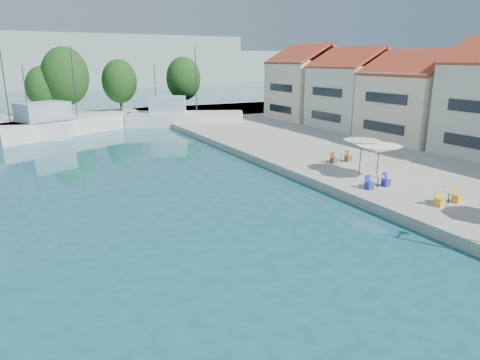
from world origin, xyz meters
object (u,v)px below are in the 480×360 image
umbrella_cream (361,144)px  umbrella_white (379,149)px  trawler_04 (182,118)px

umbrella_cream → umbrella_white: bearing=-90.8°
umbrella_cream → trawler_04: bearing=94.0°
umbrella_white → umbrella_cream: size_ratio=1.20×
umbrella_white → umbrella_cream: (0.02, 1.67, 0.08)m
trawler_04 → umbrella_white: (2.08, -32.09, 1.49)m
umbrella_white → umbrella_cream: umbrella_cream is taller
umbrella_white → umbrella_cream: bearing=89.2°
umbrella_white → trawler_04: bearing=93.7°
trawler_04 → umbrella_white: bearing=-61.4°
trawler_04 → umbrella_white: trawler_04 is taller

